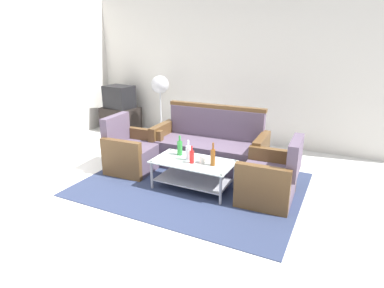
# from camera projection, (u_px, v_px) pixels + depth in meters

# --- Properties ---
(ground_plane) EXTENTS (14.00, 14.00, 0.00)m
(ground_plane) POSITION_uv_depth(u_px,v_px,m) (155.00, 206.00, 4.04)
(ground_plane) COLOR white
(wall_back) EXTENTS (6.52, 0.12, 2.80)m
(wall_back) POSITION_uv_depth(u_px,v_px,m) (239.00, 70.00, 6.19)
(wall_back) COLOR silver
(wall_back) RESTS_ON ground
(rug) EXTENTS (3.01, 2.28, 0.01)m
(rug) POSITION_uv_depth(u_px,v_px,m) (192.00, 184.00, 4.63)
(rug) COLOR #2D3856
(rug) RESTS_ON ground
(couch) EXTENTS (1.82, 0.80, 0.96)m
(couch) POSITION_uv_depth(u_px,v_px,m) (210.00, 148.00, 5.19)
(couch) COLOR #5B4C60
(couch) RESTS_ON rug
(armchair_left) EXTENTS (0.74, 0.80, 0.85)m
(armchair_left) POSITION_uv_depth(u_px,v_px,m) (132.00, 152.00, 5.06)
(armchair_left) COLOR #5B4C60
(armchair_left) RESTS_ON rug
(armchair_right) EXTENTS (0.73, 0.79, 0.85)m
(armchair_right) POSITION_uv_depth(u_px,v_px,m) (270.00, 180.00, 4.11)
(armchair_right) COLOR #5B4C60
(armchair_right) RESTS_ON rug
(coffee_table) EXTENTS (1.10, 0.60, 0.40)m
(coffee_table) POSITION_uv_depth(u_px,v_px,m) (193.00, 170.00, 4.43)
(coffee_table) COLOR silver
(coffee_table) RESTS_ON rug
(bottle_red) EXTENTS (0.06, 0.06, 0.24)m
(bottle_red) POSITION_uv_depth(u_px,v_px,m) (192.00, 157.00, 4.29)
(bottle_red) COLOR red
(bottle_red) RESTS_ON coffee_table
(bottle_brown) EXTENTS (0.06, 0.06, 0.31)m
(bottle_brown) POSITION_uv_depth(u_px,v_px,m) (213.00, 157.00, 4.20)
(bottle_brown) COLOR brown
(bottle_brown) RESTS_ON coffee_table
(bottle_clear) EXTENTS (0.07, 0.07, 0.29)m
(bottle_clear) POSITION_uv_depth(u_px,v_px,m) (188.00, 153.00, 4.38)
(bottle_clear) COLOR silver
(bottle_clear) RESTS_ON coffee_table
(bottle_green) EXTENTS (0.07, 0.07, 0.29)m
(bottle_green) POSITION_uv_depth(u_px,v_px,m) (180.00, 148.00, 4.58)
(bottle_green) COLOR #2D8C38
(bottle_green) RESTS_ON coffee_table
(cup) EXTENTS (0.08, 0.08, 0.10)m
(cup) POSITION_uv_depth(u_px,v_px,m) (202.00, 159.00, 4.31)
(cup) COLOR silver
(cup) RESTS_ON coffee_table
(tv_stand) EXTENTS (0.80, 0.50, 0.52)m
(tv_stand) POSITION_uv_depth(u_px,v_px,m) (121.00, 119.00, 7.19)
(tv_stand) COLOR black
(tv_stand) RESTS_ON ground
(television) EXTENTS (0.65, 0.51, 0.48)m
(television) POSITION_uv_depth(u_px,v_px,m) (119.00, 97.00, 7.04)
(television) COLOR black
(television) RESTS_ON tv_stand
(pedestal_fan) EXTENTS (0.36, 0.36, 1.27)m
(pedestal_fan) POSITION_uv_depth(u_px,v_px,m) (160.00, 88.00, 6.56)
(pedestal_fan) COLOR #2D2D33
(pedestal_fan) RESTS_ON ground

